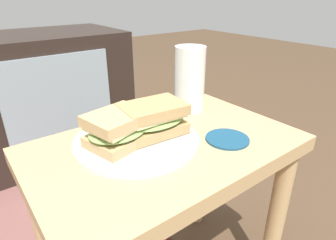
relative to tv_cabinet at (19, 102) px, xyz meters
The scene contains 7 objects.
side_table 0.96m from the tv_cabinet, 82.80° to the right, with size 0.56×0.36×0.46m.
tv_cabinet is the anchor object (origin of this frame).
plate 0.93m from the tv_cabinet, 85.61° to the right, with size 0.26×0.26×0.01m, color silver.
sandwich_front 0.93m from the tv_cabinet, 88.15° to the right, with size 0.14×0.13×0.07m.
sandwich_back 0.94m from the tv_cabinet, 83.10° to the right, with size 0.15×0.11×0.07m.
beer_glass 0.92m from the tv_cabinet, 71.62° to the right, with size 0.08×0.08×0.17m.
coaster 1.06m from the tv_cabinet, 77.32° to the right, with size 0.09×0.09×0.01m, color navy.
Camera 1 is at (-0.32, -0.42, 0.76)m, focal length 30.68 mm.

